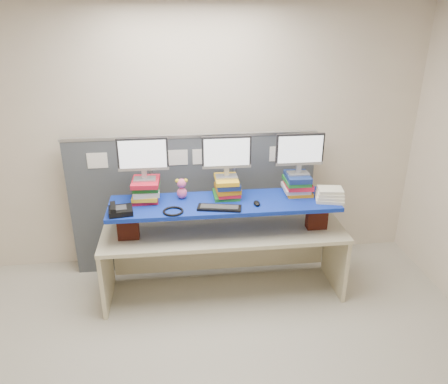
{
  "coord_description": "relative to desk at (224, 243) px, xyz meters",
  "views": [
    {
      "loc": [
        -0.17,
        -2.49,
        2.73
      ],
      "look_at": [
        0.26,
        1.23,
        1.12
      ],
      "focal_mm": 35.0,
      "sensor_mm": 36.0,
      "label": 1
    }
  ],
  "objects": [
    {
      "name": "room",
      "position": [
        -0.26,
        -1.23,
        0.83
      ],
      "size": [
        5.0,
        4.0,
        2.8
      ],
      "color": "beige",
      "rests_on": "ground"
    },
    {
      "name": "cubicle_partition",
      "position": [
        -0.26,
        0.55,
        0.2
      ],
      "size": [
        2.6,
        0.06,
        1.53
      ],
      "color": "#3C4147",
      "rests_on": "ground"
    },
    {
      "name": "desk",
      "position": [
        0.0,
        0.0,
        0.0
      ],
      "size": [
        2.36,
        0.69,
        0.72
      ],
      "rotation": [
        0.0,
        0.0,
        -0.0
      ],
      "color": "beige",
      "rests_on": "ground"
    },
    {
      "name": "brick_pier_left",
      "position": [
        -0.9,
        -0.05,
        0.28
      ],
      "size": [
        0.19,
        0.11,
        0.26
      ],
      "primitive_type": "cube",
      "rotation": [
        0.0,
        0.0,
        -0.0
      ],
      "color": "maroon",
      "rests_on": "desk"
    },
    {
      "name": "brick_pier_right",
      "position": [
        0.9,
        -0.05,
        0.28
      ],
      "size": [
        0.19,
        0.11,
        0.26
      ],
      "primitive_type": "cube",
      "rotation": [
        0.0,
        0.0,
        -0.0
      ],
      "color": "maroon",
      "rests_on": "desk"
    },
    {
      "name": "blue_board",
      "position": [
        -0.0,
        0.0,
        0.43
      ],
      "size": [
        2.16,
        0.55,
        0.04
      ],
      "primitive_type": "cube",
      "rotation": [
        0.0,
        0.0,
        -0.0
      ],
      "color": "navy",
      "rests_on": "brick_pier_left"
    },
    {
      "name": "book_stack_left",
      "position": [
        -0.73,
        0.12,
        0.56
      ],
      "size": [
        0.27,
        0.31,
        0.21
      ],
      "color": "red",
      "rests_on": "blue_board"
    },
    {
      "name": "book_stack_center",
      "position": [
        0.04,
        0.11,
        0.55
      ],
      "size": [
        0.25,
        0.31,
        0.2
      ],
      "color": "#1E7225",
      "rests_on": "blue_board"
    },
    {
      "name": "book_stack_right",
      "position": [
        0.73,
        0.12,
        0.55
      ],
      "size": [
        0.27,
        0.31,
        0.2
      ],
      "color": "orange",
      "rests_on": "blue_board"
    },
    {
      "name": "monitor_left",
      "position": [
        -0.73,
        0.12,
        0.89
      ],
      "size": [
        0.46,
        0.13,
        0.4
      ],
      "rotation": [
        0.0,
        0.0,
        -0.0
      ],
      "color": "#9E9EA3",
      "rests_on": "book_stack_left"
    },
    {
      "name": "monitor_center",
      "position": [
        0.04,
        0.12,
        0.88
      ],
      "size": [
        0.46,
        0.13,
        0.4
      ],
      "rotation": [
        0.0,
        0.0,
        -0.0
      ],
      "color": "#9E9EA3",
      "rests_on": "book_stack_center"
    },
    {
      "name": "monitor_right",
      "position": [
        0.74,
        0.12,
        0.88
      ],
      "size": [
        0.46,
        0.13,
        0.4
      ],
      "rotation": [
        0.0,
        0.0,
        -0.0
      ],
      "color": "#9E9EA3",
      "rests_on": "book_stack_right"
    },
    {
      "name": "keyboard",
      "position": [
        -0.06,
        -0.15,
        0.46
      ],
      "size": [
        0.42,
        0.21,
        0.03
      ],
      "rotation": [
        0.0,
        0.0,
        -0.21
      ],
      "color": "black",
      "rests_on": "blue_board"
    },
    {
      "name": "mouse",
      "position": [
        0.29,
        -0.1,
        0.46
      ],
      "size": [
        0.07,
        0.11,
        0.03
      ],
      "primitive_type": "ellipsoid",
      "rotation": [
        0.0,
        0.0,
        -0.07
      ],
      "color": "black",
      "rests_on": "blue_board"
    },
    {
      "name": "desk_phone",
      "position": [
        -0.95,
        -0.14,
        0.48
      ],
      "size": [
        0.23,
        0.22,
        0.09
      ],
      "rotation": [
        0.0,
        0.0,
        0.15
      ],
      "color": "black",
      "rests_on": "blue_board"
    },
    {
      "name": "headset",
      "position": [
        -0.48,
        -0.17,
        0.46
      ],
      "size": [
        0.21,
        0.21,
        0.02
      ],
      "primitive_type": "torus",
      "rotation": [
        0.0,
        0.0,
        0.1
      ],
      "color": "black",
      "rests_on": "blue_board"
    },
    {
      "name": "plush_toy",
      "position": [
        -0.39,
        0.13,
        0.55
      ],
      "size": [
        0.12,
        0.09,
        0.2
      ],
      "rotation": [
        0.0,
        0.0,
        -0.23
      ],
      "color": "#F05B92",
      "rests_on": "blue_board"
    },
    {
      "name": "binder_stack",
      "position": [
        1.0,
        -0.09,
        0.51
      ],
      "size": [
        0.29,
        0.26,
        0.12
      ],
      "rotation": [
        0.0,
        0.0,
        -0.22
      ],
      "color": "silver",
      "rests_on": "blue_board"
    }
  ]
}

